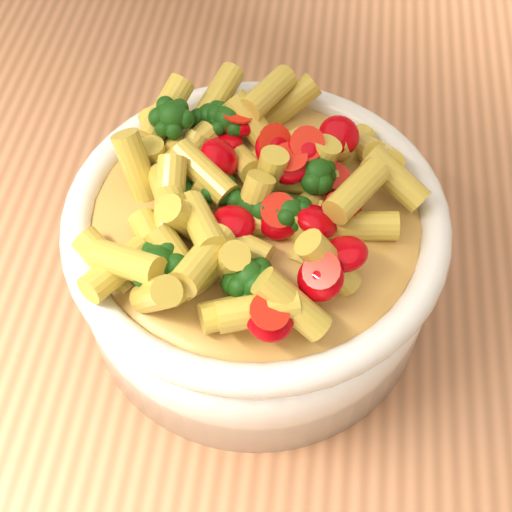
# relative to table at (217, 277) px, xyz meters

# --- Properties ---
(table) EXTENTS (1.20, 0.80, 0.90)m
(table) POSITION_rel_table_xyz_m (0.00, 0.00, 0.00)
(table) COLOR tan
(table) RESTS_ON ground
(serving_bowl) EXTENTS (0.22, 0.22, 0.10)m
(serving_bowl) POSITION_rel_table_xyz_m (0.04, -0.08, 0.15)
(serving_bowl) COLOR white
(serving_bowl) RESTS_ON table
(pasta_salad) EXTENTS (0.18, 0.18, 0.04)m
(pasta_salad) POSITION_rel_table_xyz_m (0.04, -0.08, 0.21)
(pasta_salad) COLOR gold
(pasta_salad) RESTS_ON serving_bowl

